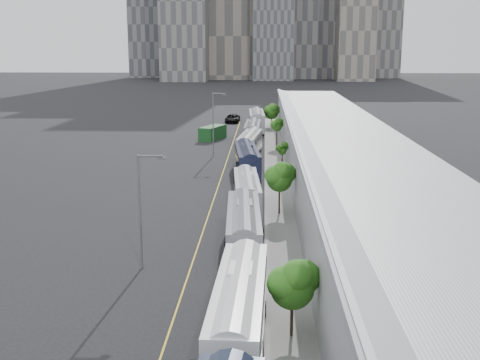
# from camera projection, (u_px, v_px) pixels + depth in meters

# --- Properties ---
(sidewalk) EXTENTS (10.00, 170.00, 0.12)m
(sidewalk) POSITION_uv_depth(u_px,v_px,m) (319.00, 227.00, 54.87)
(sidewalk) COLOR gray
(sidewalk) RESTS_ON ground
(lane_line) EXTENTS (0.12, 160.00, 0.02)m
(lane_line) POSITION_uv_depth(u_px,v_px,m) (205.00, 226.00, 55.30)
(lane_line) COLOR gold
(lane_line) RESTS_ON ground
(depot) EXTENTS (12.45, 160.40, 7.20)m
(depot) POSITION_uv_depth(u_px,v_px,m) (365.00, 191.00, 53.97)
(depot) COLOR gray
(depot) RESTS_ON ground
(bus_2) EXTENTS (3.06, 13.38, 3.89)m
(bus_2) POSITION_uv_depth(u_px,v_px,m) (240.00, 316.00, 33.09)
(bus_2) COLOR silver
(bus_2) RESTS_ON ground
(bus_3) EXTENTS (3.17, 13.09, 3.80)m
(bus_3) POSITION_uv_depth(u_px,v_px,m) (244.00, 233.00, 48.01)
(bus_3) COLOR slate
(bus_3) RESTS_ON ground
(bus_4) EXTENTS (3.22, 12.14, 3.51)m
(bus_4) POSITION_uv_depth(u_px,v_px,m) (247.00, 196.00, 60.60)
(bus_4) COLOR #ACAEB6
(bus_4) RESTS_ON ground
(bus_5) EXTENTS (3.86, 13.40, 3.86)m
(bus_5) POSITION_uv_depth(u_px,v_px,m) (247.00, 163.00, 76.85)
(bus_5) COLOR black
(bus_5) RESTS_ON ground
(bus_6) EXTENTS (3.75, 12.67, 3.65)m
(bus_6) POSITION_uv_depth(u_px,v_px,m) (250.00, 146.00, 90.84)
(bus_6) COLOR #B9B8BA
(bus_6) RESTS_ON ground
(bus_7) EXTENTS (2.83, 12.69, 3.70)m
(bus_7) POSITION_uv_depth(u_px,v_px,m) (252.00, 134.00, 103.10)
(bus_7) COLOR slate
(bus_7) RESTS_ON ground
(bus_8) EXTENTS (3.33, 14.09, 4.09)m
(bus_8) POSITION_uv_depth(u_px,v_px,m) (257.00, 122.00, 117.79)
(bus_8) COLOR #989AA2
(bus_8) RESTS_ON ground
(tree_1) EXTENTS (2.51, 2.51, 4.67)m
(tree_1) POSITION_uv_depth(u_px,v_px,m) (292.00, 281.00, 33.37)
(tree_1) COLOR black
(tree_1) RESTS_ON ground
(tree_2) EXTENTS (2.56, 2.56, 5.27)m
(tree_2) POSITION_uv_depth(u_px,v_px,m) (280.00, 175.00, 58.33)
(tree_2) COLOR black
(tree_2) RESTS_ON ground
(tree_3) EXTENTS (1.10, 1.10, 3.81)m
(tree_3) POSITION_uv_depth(u_px,v_px,m) (282.00, 150.00, 77.43)
(tree_3) COLOR black
(tree_3) RESTS_ON ground
(tree_4) EXTENTS (1.67, 1.67, 4.59)m
(tree_4) POSITION_uv_depth(u_px,v_px,m) (277.00, 125.00, 98.19)
(tree_4) COLOR black
(tree_4) RESTS_ON ground
(tree_5) EXTENTS (2.86, 2.86, 4.92)m
(tree_5) POSITION_uv_depth(u_px,v_px,m) (272.00, 110.00, 123.29)
(tree_5) COLOR black
(tree_5) RESTS_ON ground
(street_lamp_near) EXTENTS (2.04, 0.22, 8.59)m
(street_lamp_near) POSITION_uv_depth(u_px,v_px,m) (142.00, 204.00, 43.74)
(street_lamp_near) COLOR #59595E
(street_lamp_near) RESTS_ON ground
(street_lamp_far) EXTENTS (2.04, 0.22, 9.56)m
(street_lamp_far) POSITION_uv_depth(u_px,v_px,m) (214.00, 120.00, 89.38)
(street_lamp_far) COLOR #59595E
(street_lamp_far) RESTS_ON ground
(shipping_container) EXTENTS (4.68, 7.20, 2.38)m
(shipping_container) POSITION_uv_depth(u_px,v_px,m) (213.00, 133.00, 107.32)
(shipping_container) COLOR #133E19
(shipping_container) RESTS_ON ground
(suv) EXTENTS (3.24, 6.52, 1.78)m
(suv) POSITION_uv_depth(u_px,v_px,m) (233.00, 118.00, 131.71)
(suv) COLOR black
(suv) RESTS_ON ground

